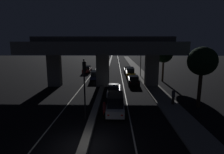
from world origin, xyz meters
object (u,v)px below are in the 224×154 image
Objects in this scene: car_dark_blue_fifth at (128,70)px; car_dark_blue_lead_oncoming at (96,75)px; street_lamp at (139,55)px; car_white_lead at (115,104)px; car_white_second at (114,90)px; pedestrian_on_sidewalk at (173,97)px; motorcycle_red_filtering_near at (104,110)px; car_taxi_yellow_fourth at (130,72)px; traffic_light_left_of_median at (84,79)px; car_black_third at (134,80)px; car_dark_red_second_oncoming at (87,69)px.

car_dark_blue_fifth is 0.96× the size of car_dark_blue_lead_oncoming.
street_lamp reaches higher than car_white_lead.
pedestrian_on_sidewalk is (6.79, -4.00, 0.28)m from car_white_second.
motorcycle_red_filtering_near is (-0.84, -7.33, -0.14)m from car_white_second.
car_white_lead is 7.10m from pedestrian_on_sidewalk.
car_taxi_yellow_fourth is (3.37, 13.74, 0.30)m from car_white_second.
car_white_second is at bearing 17.09° from car_dark_blue_lead_oncoming.
traffic_light_left_of_median reaches higher than car_dark_blue_lead_oncoming.
street_lamp is 1.85× the size of car_black_third.
motorcycle_red_filtering_near is (-4.24, -14.15, -0.15)m from car_black_third.
street_lamp is 1.73× the size of car_dark_red_second_oncoming.
car_taxi_yellow_fourth is at bearing -159.29° from street_lamp.
car_dark_blue_fifth is at bearing 2.08° from car_taxi_yellow_fourth.
traffic_light_left_of_median is 1.17× the size of car_white_second.
pedestrian_on_sidewalk reaches higher than car_dark_blue_lead_oncoming.
car_white_second is 1.05× the size of car_dark_blue_lead_oncoming.
car_white_lead is 18.09m from car_dark_blue_lead_oncoming.
car_dark_blue_lead_oncoming is at bearing 139.91° from car_dark_blue_fifth.
car_dark_blue_lead_oncoming is (-7.08, -2.79, -0.16)m from car_taxi_yellow_fourth.
car_dark_red_second_oncoming is at bearing 20.95° from car_white_second.
car_dark_blue_fifth reaches higher than motorcycle_red_filtering_near.
motorcycle_red_filtering_near is 1.01× the size of pedestrian_on_sidewalk.
car_black_third is (3.40, 6.82, 0.02)m from car_white_second.
car_black_third is (5.99, 14.58, -3.01)m from traffic_light_left_of_median.
car_black_third is 0.88× the size of car_taxi_yellow_fourth.
car_black_third is at bearing -103.97° from street_lamp.
motorcycle_red_filtering_near is at bearing -156.43° from pedestrian_on_sidewalk.
pedestrian_on_sidewalk is (3.39, -10.82, 0.26)m from car_black_third.
car_black_third is (3.18, 13.52, -0.29)m from car_white_lead.
car_dark_blue_fifth is at bearing 98.63° from pedestrian_on_sidewalk.
car_taxi_yellow_fourth is 21.50m from motorcycle_red_filtering_near.
street_lamp reaches higher than motorcycle_red_filtering_near.
car_white_second is 1.07× the size of car_dark_red_second_oncoming.
pedestrian_on_sidewalk is (10.49, -14.96, 0.13)m from car_dark_blue_lead_oncoming.
traffic_light_left_of_median is at bearing 159.10° from car_black_third.
street_lamp is at bearing -68.29° from car_taxi_yellow_fourth.
car_taxi_yellow_fourth is 11.76m from car_dark_red_second_oncoming.
car_black_third is at bearing -12.54° from car_white_lead.
car_white_second is at bearing 167.21° from car_taxi_yellow_fourth.
car_white_lead is at bearing 168.20° from car_black_third.
street_lamp is 10.36m from car_dark_blue_lead_oncoming.
car_dark_blue_lead_oncoming is at bearing -158.66° from street_lamp.
car_white_second is at bearing -10.35° from motorcycle_red_filtering_near.
car_dark_blue_fifth is (-0.10, 5.41, -0.28)m from car_taxi_yellow_fourth.
car_dark_blue_fifth is (3.05, 25.85, -0.29)m from car_white_lead.
traffic_light_left_of_median is at bearing 111.28° from car_white_lead.
car_dark_red_second_oncoming is (-10.10, 0.44, 0.07)m from car_dark_blue_fifth.
street_lamp is 1.63× the size of car_taxi_yellow_fourth.
car_dark_red_second_oncoming reaches higher than car_black_third.
car_white_lead is 27.22m from car_dark_red_second_oncoming.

